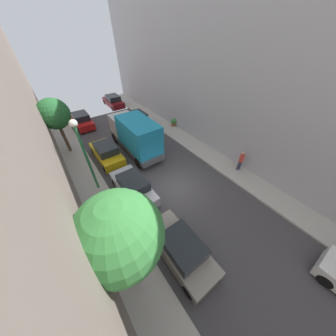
% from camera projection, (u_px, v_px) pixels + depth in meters
% --- Properties ---
extents(ground, '(32.00, 32.00, 0.00)m').
position_uv_depth(ground, '(174.00, 187.00, 12.64)').
color(ground, '#423F42').
extents(sidewalk_left, '(2.00, 44.00, 0.15)m').
position_uv_depth(sidewalk_left, '(110.00, 222.00, 10.37)').
color(sidewalk_left, '#B7B2A8').
rests_on(sidewalk_left, ground).
extents(sidewalk_right, '(2.00, 44.00, 0.15)m').
position_uv_depth(sidewalk_right, '(219.00, 162.00, 14.81)').
color(sidewalk_right, '#B7B2A8').
rests_on(sidewalk_right, ground).
extents(building_right, '(6.00, 44.00, 15.47)m').
position_uv_depth(building_right, '(281.00, 53.00, 11.57)').
color(building_right, '#B2B2B7').
rests_on(building_right, ground).
extents(parked_car_left_1, '(1.78, 4.20, 1.57)m').
position_uv_depth(parked_car_left_1, '(181.00, 249.00, 8.49)').
color(parked_car_left_1, gray).
rests_on(parked_car_left_1, ground).
extents(parked_car_left_2, '(1.78, 4.20, 1.57)m').
position_uv_depth(parked_car_left_2, '(133.00, 187.00, 11.67)').
color(parked_car_left_2, silver).
rests_on(parked_car_left_2, ground).
extents(parked_car_left_3, '(1.78, 4.20, 1.57)m').
position_uv_depth(parked_car_left_3, '(107.00, 153.00, 14.75)').
color(parked_car_left_3, gold).
rests_on(parked_car_left_3, ground).
extents(parked_car_left_4, '(1.78, 4.20, 1.57)m').
position_uv_depth(parked_car_left_4, '(82.00, 120.00, 19.60)').
color(parked_car_left_4, red).
rests_on(parked_car_left_4, ground).
extents(parked_car_right_2, '(1.78, 4.20, 1.57)m').
position_uv_depth(parked_car_right_2, '(138.00, 119.00, 19.81)').
color(parked_car_right_2, '#194799').
rests_on(parked_car_right_2, ground).
extents(parked_car_right_3, '(1.78, 4.20, 1.57)m').
position_uv_depth(parked_car_right_3, '(113.00, 101.00, 24.29)').
color(parked_car_right_3, maroon).
rests_on(parked_car_right_3, ground).
extents(delivery_truck, '(2.26, 6.60, 3.38)m').
position_uv_depth(delivery_truck, '(135.00, 135.00, 15.00)').
color(delivery_truck, '#4C4C51').
rests_on(delivery_truck, ground).
extents(pedestrian, '(0.40, 0.36, 1.72)m').
position_uv_depth(pedestrian, '(241.00, 160.00, 13.37)').
color(pedestrian, '#2D334C').
rests_on(pedestrian, sidewalk_right).
extents(street_tree_0, '(2.90, 2.90, 5.67)m').
position_uv_depth(street_tree_0, '(119.00, 235.00, 5.26)').
color(street_tree_0, brown).
rests_on(street_tree_0, sidewalk_left).
extents(street_tree_2, '(2.47, 2.47, 4.83)m').
position_uv_depth(street_tree_2, '(54.00, 114.00, 13.66)').
color(street_tree_2, brown).
rests_on(street_tree_2, sidewalk_left).
extents(potted_plant_1, '(0.60, 0.60, 0.87)m').
position_uv_depth(potted_plant_1, '(174.00, 122.00, 19.47)').
color(potted_plant_1, brown).
rests_on(potted_plant_1, sidewalk_right).
extents(lamp_post, '(0.44, 0.44, 5.29)m').
position_uv_depth(lamp_post, '(83.00, 148.00, 10.15)').
color(lamp_post, '#26723F').
rests_on(lamp_post, sidewalk_left).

